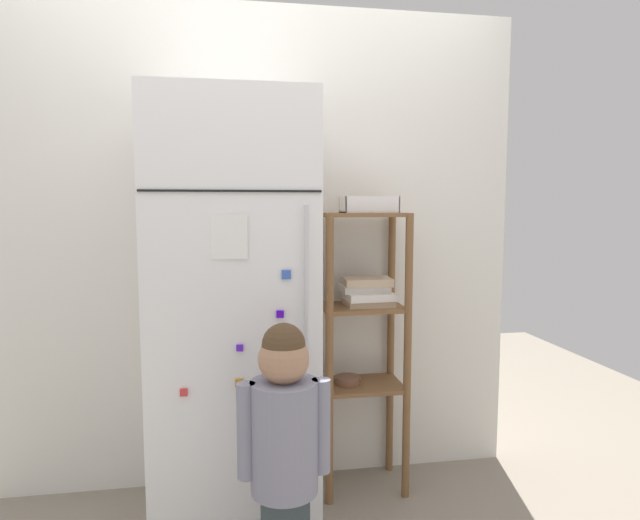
{
  "coord_description": "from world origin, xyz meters",
  "views": [
    {
      "loc": [
        -0.15,
        -2.26,
        1.37
      ],
      "look_at": [
        0.24,
        0.02,
        1.13
      ],
      "focal_mm": 30.09,
      "sensor_mm": 36.0,
      "label": 1
    }
  ],
  "objects_px": {
    "child_standing": "(284,436)",
    "pantry_shelf_unit": "(363,322)",
    "refrigerator": "(234,314)",
    "fruit_bin": "(369,206)"
  },
  "relations": [
    {
      "from": "child_standing",
      "to": "pantry_shelf_unit",
      "type": "distance_m",
      "value": 0.86
    },
    {
      "from": "child_standing",
      "to": "fruit_bin",
      "type": "height_order",
      "value": "fruit_bin"
    },
    {
      "from": "child_standing",
      "to": "pantry_shelf_unit",
      "type": "relative_size",
      "value": 0.74
    },
    {
      "from": "child_standing",
      "to": "fruit_bin",
      "type": "bearing_deg",
      "value": 56.05
    },
    {
      "from": "child_standing",
      "to": "pantry_shelf_unit",
      "type": "bearing_deg",
      "value": 57.43
    },
    {
      "from": "refrigerator",
      "to": "fruit_bin",
      "type": "height_order",
      "value": "refrigerator"
    },
    {
      "from": "child_standing",
      "to": "fruit_bin",
      "type": "xyz_separation_m",
      "value": [
        0.47,
        0.7,
        0.77
      ]
    },
    {
      "from": "fruit_bin",
      "to": "refrigerator",
      "type": "bearing_deg",
      "value": -166.3
    },
    {
      "from": "refrigerator",
      "to": "fruit_bin",
      "type": "xyz_separation_m",
      "value": [
        0.63,
        0.15,
        0.46
      ]
    },
    {
      "from": "refrigerator",
      "to": "pantry_shelf_unit",
      "type": "bearing_deg",
      "value": 14.48
    }
  ]
}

